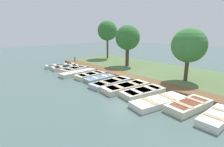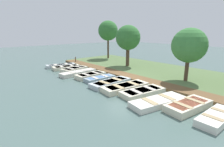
{
  "view_description": "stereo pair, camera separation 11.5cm",
  "coord_description": "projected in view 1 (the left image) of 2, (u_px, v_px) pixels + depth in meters",
  "views": [
    {
      "loc": [
        9.86,
        10.03,
        4.08
      ],
      "look_at": [
        0.7,
        -0.41,
        0.65
      ],
      "focal_mm": 28.0,
      "sensor_mm": 36.0,
      "label": 1
    },
    {
      "loc": [
        9.77,
        10.11,
        4.08
      ],
      "look_at": [
        0.7,
        -0.41,
        0.65
      ],
      "focal_mm": 28.0,
      "sensor_mm": 36.0,
      "label": 2
    }
  ],
  "objects": [
    {
      "name": "rowboat_0",
      "position": [
        60.0,
        66.0,
        19.85
      ],
      "size": [
        3.33,
        1.65,
        0.37
      ],
      "rotation": [
        0.0,
        0.0,
        -0.23
      ],
      "color": "#B2BCC1",
      "rests_on": "ground_plane"
    },
    {
      "name": "rowboat_2",
      "position": [
        74.0,
        70.0,
        17.78
      ],
      "size": [
        2.87,
        1.77,
        0.42
      ],
      "rotation": [
        0.0,
        0.0,
        0.21
      ],
      "color": "beige",
      "rests_on": "ground_plane"
    },
    {
      "name": "rowboat_11",
      "position": [
        217.0,
        117.0,
        8.1
      ],
      "size": [
        2.66,
        1.01,
        0.37
      ],
      "rotation": [
        0.0,
        0.0,
        -0.02
      ],
      "color": "silver",
      "rests_on": "ground_plane"
    },
    {
      "name": "park_tree_far_left",
      "position": [
        107.0,
        31.0,
        24.56
      ],
      "size": [
        2.77,
        2.77,
        5.44
      ],
      "color": "#4C3828",
      "rests_on": "ground_plane"
    },
    {
      "name": "rowboat_4",
      "position": [
        90.0,
        75.0,
        15.52
      ],
      "size": [
        2.74,
        1.26,
        0.4
      ],
      "rotation": [
        0.0,
        0.0,
        0.04
      ],
      "color": "beige",
      "rests_on": "ground_plane"
    },
    {
      "name": "rowboat_5",
      "position": [
        100.0,
        78.0,
        14.64
      ],
      "size": [
        2.67,
        1.02,
        0.33
      ],
      "rotation": [
        0.0,
        0.0,
        -0.02
      ],
      "color": "#8C9EA8",
      "rests_on": "ground_plane"
    },
    {
      "name": "rowboat_1",
      "position": [
        66.0,
        68.0,
        18.9
      ],
      "size": [
        3.03,
        1.54,
        0.37
      ],
      "rotation": [
        0.0,
        0.0,
        -0.15
      ],
      "color": "beige",
      "rests_on": "ground_plane"
    },
    {
      "name": "rowboat_9",
      "position": [
        159.0,
        101.0,
        9.89
      ],
      "size": [
        3.57,
        1.8,
        0.35
      ],
      "rotation": [
        0.0,
        0.0,
        -0.19
      ],
      "color": "silver",
      "rests_on": "ground_plane"
    },
    {
      "name": "rowboat_7",
      "position": [
        126.0,
        87.0,
        12.34
      ],
      "size": [
        3.59,
        1.61,
        0.38
      ],
      "rotation": [
        0.0,
        0.0,
        -0.11
      ],
      "color": "beige",
      "rests_on": "ground_plane"
    },
    {
      "name": "mooring_post_near",
      "position": [
        75.0,
        60.0,
        22.26
      ],
      "size": [
        0.12,
        0.12,
        0.84
      ],
      "color": "brown",
      "rests_on": "ground_plane"
    },
    {
      "name": "rowboat_3",
      "position": [
        78.0,
        73.0,
        16.5
      ],
      "size": [
        3.6,
        1.2,
        0.38
      ],
      "rotation": [
        0.0,
        0.0,
        0.06
      ],
      "color": "beige",
      "rests_on": "ground_plane"
    },
    {
      "name": "shore_bank",
      "position": [
        157.0,
        71.0,
        17.8
      ],
      "size": [
        8.0,
        24.0,
        0.15
      ],
      "color": "#567042",
      "rests_on": "ground_plane"
    },
    {
      "name": "rowboat_8",
      "position": [
        143.0,
        92.0,
        11.4
      ],
      "size": [
        3.2,
        1.62,
        0.36
      ],
      "rotation": [
        0.0,
        0.0,
        -0.14
      ],
      "color": "beige",
      "rests_on": "ground_plane"
    },
    {
      "name": "ground_plane",
      "position": [
        122.0,
        81.0,
        14.61
      ],
      "size": [
        80.0,
        80.0,
        0.0
      ],
      "primitive_type": "plane",
      "color": "#4C6660"
    },
    {
      "name": "rowboat_10",
      "position": [
        189.0,
        105.0,
        9.29
      ],
      "size": [
        2.91,
        1.51,
        0.4
      ],
      "rotation": [
        0.0,
        0.0,
        -0.13
      ],
      "color": "beige",
      "rests_on": "ground_plane"
    },
    {
      "name": "dock_walkway",
      "position": [
        131.0,
        77.0,
        15.34
      ],
      "size": [
        1.35,
        22.55,
        0.21
      ],
      "color": "brown",
      "rests_on": "ground_plane"
    },
    {
      "name": "park_tree_center",
      "position": [
        189.0,
        46.0,
        13.46
      ],
      "size": [
        2.66,
        2.66,
        4.3
      ],
      "color": "#4C3828",
      "rests_on": "ground_plane"
    },
    {
      "name": "park_tree_left",
      "position": [
        128.0,
        38.0,
        19.22
      ],
      "size": [
        2.72,
        2.72,
        4.68
      ],
      "color": "#4C3828",
      "rests_on": "ground_plane"
    },
    {
      "name": "rowboat_6",
      "position": [
        111.0,
        83.0,
        13.41
      ],
      "size": [
        3.46,
        1.29,
        0.36
      ],
      "rotation": [
        0.0,
        0.0,
        0.04
      ],
      "color": "#B2BCC1",
      "rests_on": "ground_plane"
    }
  ]
}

